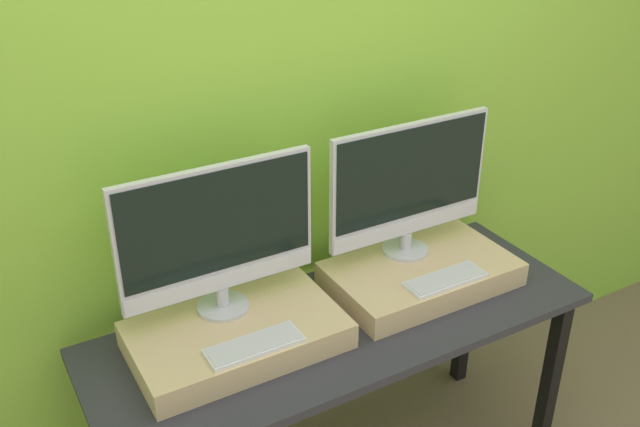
{
  "coord_description": "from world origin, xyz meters",
  "views": [
    {
      "loc": [
        -0.99,
        -1.29,
        2.1
      ],
      "look_at": [
        0.0,
        0.44,
        1.06
      ],
      "focal_mm": 40.0,
      "sensor_mm": 36.0,
      "label": 1
    }
  ],
  "objects_px": {
    "monitor_left": "(218,234)",
    "keyboard_right": "(446,279)",
    "keyboard_left": "(254,345)",
    "monitor_right": "(410,184)"
  },
  "relations": [
    {
      "from": "monitor_left",
      "to": "keyboard_left",
      "type": "relative_size",
      "value": 2.16
    },
    {
      "from": "monitor_left",
      "to": "keyboard_left",
      "type": "distance_m",
      "value": 0.34
    },
    {
      "from": "monitor_left",
      "to": "monitor_right",
      "type": "bearing_deg",
      "value": 0.0
    },
    {
      "from": "monitor_right",
      "to": "keyboard_right",
      "type": "distance_m",
      "value": 0.34
    },
    {
      "from": "keyboard_left",
      "to": "monitor_right",
      "type": "relative_size",
      "value": 0.46
    },
    {
      "from": "keyboard_right",
      "to": "keyboard_left",
      "type": "bearing_deg",
      "value": 180.0
    },
    {
      "from": "monitor_left",
      "to": "keyboard_right",
      "type": "xyz_separation_m",
      "value": [
        0.69,
        -0.22,
        -0.25
      ]
    },
    {
      "from": "monitor_left",
      "to": "keyboard_left",
      "type": "bearing_deg",
      "value": -90.0
    },
    {
      "from": "monitor_right",
      "to": "monitor_left",
      "type": "bearing_deg",
      "value": 180.0
    },
    {
      "from": "monitor_right",
      "to": "keyboard_right",
      "type": "height_order",
      "value": "monitor_right"
    }
  ]
}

